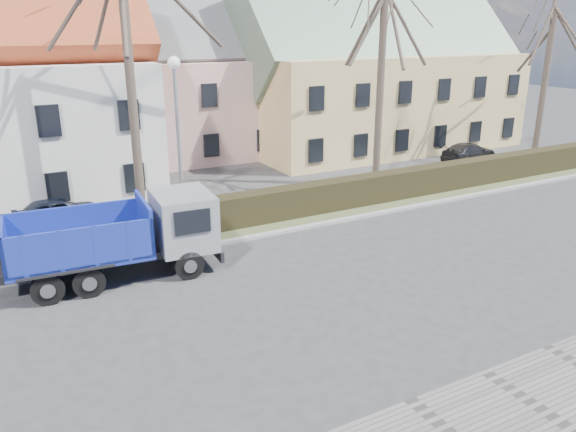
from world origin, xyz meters
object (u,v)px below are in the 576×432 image
dump_truck (108,240)px  parked_car_a (57,211)px  parked_car_b (469,152)px  cart_frame (142,254)px  streetlight (179,145)px

dump_truck → parked_car_a: (-0.78, 6.36, -0.76)m
parked_car_b → cart_frame: bearing=94.8°
dump_truck → parked_car_b: 23.25m
dump_truck → parked_car_a: size_ratio=1.97×
cart_frame → parked_car_b: (21.09, 5.52, 0.30)m
cart_frame → parked_car_b: parked_car_b is taller
parked_car_b → parked_car_a: bearing=80.4°
cart_frame → parked_car_a: parked_car_a is taller
parked_car_a → parked_car_b: parked_car_a is taller
streetlight → parked_car_b: size_ratio=1.71×
streetlight → parked_car_b: 19.15m
parked_car_a → parked_car_b: size_ratio=0.86×
cart_frame → streetlight: bearing=46.8°
streetlight → parked_car_b: streetlight is taller
dump_truck → parked_car_b: bearing=20.2°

